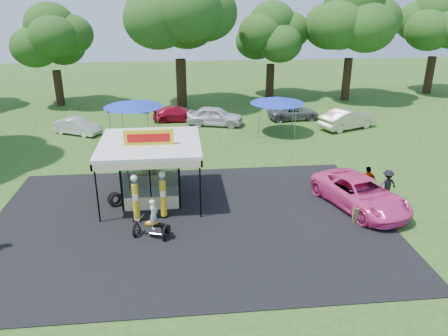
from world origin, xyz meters
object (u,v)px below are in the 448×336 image
(bg_car_c, at_px, (215,116))
(bg_car_d, at_px, (293,113))
(tent_west, at_px, (133,104))
(spectator_east_b, at_px, (367,182))
(bg_car_e, at_px, (348,119))
(pink_sedan, at_px, (360,193))
(bg_car_a, at_px, (77,126))
(a_frame_sign, at_px, (358,215))
(gas_station_kiosk, at_px, (152,169))
(bg_car_b, at_px, (178,114))
(gas_pump_left, at_px, (136,200))
(tent_east, at_px, (277,100))
(kiosk_car, at_px, (155,176))
(gas_pump_right, at_px, (163,196))
(spectator_east_a, at_px, (387,184))
(motorcycle, at_px, (153,222))

(bg_car_c, distance_m, bg_car_d, 7.43)
(bg_car_d, xyz_separation_m, tent_west, (-13.99, -4.51, 2.23))
(spectator_east_b, distance_m, bg_car_d, 16.77)
(bg_car_d, bearing_deg, bg_car_e, -135.90)
(pink_sedan, bearing_deg, bg_car_a, 121.49)
(a_frame_sign, bearing_deg, tent_west, 141.72)
(a_frame_sign, height_order, bg_car_e, bg_car_e)
(bg_car_c, xyz_separation_m, bg_car_e, (11.20, -2.19, 0.01))
(gas_station_kiosk, relative_size, bg_car_b, 1.18)
(gas_pump_left, xyz_separation_m, bg_car_c, (5.43, 17.14, -0.40))
(tent_east, bearing_deg, gas_station_kiosk, -129.64)
(a_frame_sign, height_order, bg_car_c, bg_car_c)
(kiosk_car, bearing_deg, gas_station_kiosk, -180.00)
(bg_car_c, bearing_deg, bg_car_b, 76.33)
(a_frame_sign, bearing_deg, gas_pump_right, -177.01)
(gas_station_kiosk, xyz_separation_m, bg_car_c, (4.74, 14.50, -0.95))
(gas_pump_left, relative_size, gas_pump_right, 1.00)
(a_frame_sign, relative_size, kiosk_car, 0.33)
(spectator_east_b, bearing_deg, gas_pump_left, 0.07)
(pink_sedan, relative_size, bg_car_b, 1.31)
(spectator_east_b, bearing_deg, bg_car_c, -71.87)
(kiosk_car, distance_m, spectator_east_a, 13.57)
(gas_station_kiosk, relative_size, gas_pump_left, 2.11)
(spectator_east_a, distance_m, bg_car_d, 17.02)
(spectator_east_a, height_order, bg_car_a, spectator_east_a)
(a_frame_sign, relative_size, bg_car_c, 0.19)
(gas_station_kiosk, bearing_deg, bg_car_c, 71.88)
(bg_car_a, xyz_separation_m, tent_west, (4.87, -1.87, 2.22))
(bg_car_a, bearing_deg, a_frame_sign, -107.03)
(bg_car_e, bearing_deg, tent_west, 71.10)
(bg_car_e, bearing_deg, gas_pump_left, 109.41)
(gas_station_kiosk, distance_m, tent_east, 15.04)
(bg_car_b, xyz_separation_m, bg_car_e, (14.44, -3.99, 0.17))
(motorcycle, xyz_separation_m, bg_car_b, (1.28, 20.62, -0.14))
(spectator_east_b, xyz_separation_m, bg_car_e, (3.93, 13.39, -0.10))
(a_frame_sign, bearing_deg, gas_station_kiosk, 171.71)
(gas_station_kiosk, relative_size, pink_sedan, 0.90)
(a_frame_sign, bearing_deg, bg_car_a, 147.90)
(gas_pump_left, xyz_separation_m, pink_sedan, (11.83, 0.35, -0.40))
(spectator_east_b, xyz_separation_m, bg_car_c, (-7.27, 15.59, -0.10))
(spectator_east_a, relative_size, tent_west, 0.37)
(gas_pump_left, relative_size, bg_car_c, 0.53)
(bg_car_a, height_order, bg_car_b, bg_car_b)
(bg_car_b, xyz_separation_m, bg_car_d, (10.58, -0.61, -0.02))
(gas_station_kiosk, height_order, gas_pump_right, gas_station_kiosk)
(gas_pump_left, bearing_deg, spectator_east_a, 5.52)
(a_frame_sign, bearing_deg, bg_car_d, 97.72)
(gas_pump_left, xyz_separation_m, a_frame_sign, (11.06, -1.34, -0.76))
(kiosk_car, xyz_separation_m, bg_car_a, (-6.77, 10.84, 0.18))
(gas_pump_right, distance_m, tent_west, 13.83)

